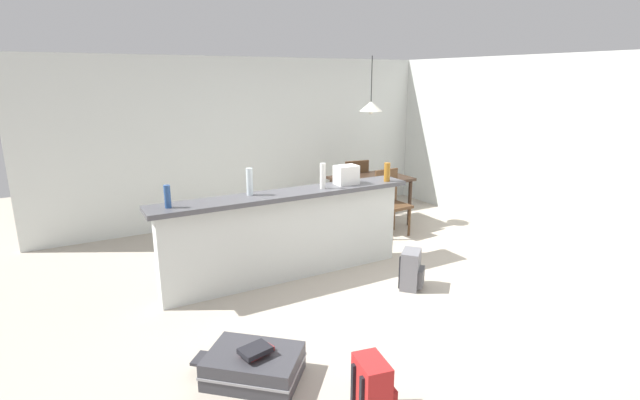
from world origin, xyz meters
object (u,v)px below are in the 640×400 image
at_px(backpack_red, 372,390).
at_px(dining_table, 371,183).
at_px(bottle_clear, 250,182).
at_px(dining_chair_near_partition, 390,199).
at_px(backpack_grey, 411,270).
at_px(dining_chair_far_side, 354,185).
at_px(grocery_bag, 346,175).
at_px(bottle_amber, 387,172).
at_px(suitcase_flat_charcoal, 254,366).
at_px(bottle_white, 323,176).
at_px(bottle_blue, 167,196).
at_px(pendant_lamp, 371,106).
at_px(book_stack, 256,350).

bearing_deg(backpack_red, dining_table, 54.92).
relative_size(bottle_clear, dining_chair_near_partition, 0.31).
xyz_separation_m(bottle_clear, backpack_grey, (1.44, -0.95, -0.94)).
relative_size(dining_chair_near_partition, dining_chair_far_side, 1.00).
xyz_separation_m(grocery_bag, backpack_grey, (0.27, -0.90, -0.91)).
bearing_deg(bottle_amber, suitcase_flat_charcoal, -147.91).
bearing_deg(grocery_bag, bottle_clear, 177.24).
height_order(bottle_white, grocery_bag, bottle_white).
relative_size(bottle_blue, grocery_bag, 0.85).
bearing_deg(pendant_lamp, bottle_clear, -153.55).
xyz_separation_m(bottle_white, suitcase_flat_charcoal, (-1.45, -1.49, -1.03)).
bearing_deg(pendant_lamp, dining_chair_far_side, 87.68).
bearing_deg(backpack_red, dining_chair_near_partition, 50.79).
height_order(bottle_amber, suitcase_flat_charcoal, bottle_amber).
bearing_deg(dining_chair_near_partition, suitcase_flat_charcoal, -143.22).
xyz_separation_m(bottle_white, pendant_lamp, (1.55, 1.29, 0.65)).
bearing_deg(bottle_clear, backpack_red, -92.20).
distance_m(dining_table, dining_chair_near_partition, 0.52).
distance_m(dining_table, backpack_grey, 2.32).
relative_size(bottle_white, pendant_lamp, 0.35).
xyz_separation_m(dining_chair_far_side, backpack_red, (-2.48, -3.99, -0.31)).
height_order(bottle_clear, backpack_red, bottle_clear).
relative_size(dining_chair_near_partition, suitcase_flat_charcoal, 1.10).
distance_m(dining_table, book_stack, 4.09).
distance_m(dining_table, backpack_red, 4.30).
distance_m(bottle_amber, backpack_red, 2.97).
distance_m(pendant_lamp, book_stack, 4.38).
height_order(dining_table, dining_chair_far_side, dining_chair_far_side).
bearing_deg(bottle_blue, bottle_white, -1.18).
bearing_deg(dining_chair_near_partition, book_stack, -142.74).
relative_size(pendant_lamp, suitcase_flat_charcoal, 0.98).
distance_m(backpack_red, backpack_grey, 2.09).
distance_m(backpack_red, book_stack, 0.91).
xyz_separation_m(suitcase_flat_charcoal, backpack_grey, (2.07, 0.66, 0.09)).
bearing_deg(dining_table, backpack_grey, -114.11).
xyz_separation_m(bottle_white, dining_table, (1.55, 1.24, -0.50)).
bearing_deg(grocery_bag, dining_table, 44.55).
xyz_separation_m(bottle_amber, dining_chair_far_side, (0.71, 1.78, -0.60)).
bearing_deg(bottle_amber, backpack_grey, -106.64).
distance_m(dining_chair_far_side, pendant_lamp, 1.35).
height_order(pendant_lamp, book_stack, pendant_lamp).
bearing_deg(grocery_bag, book_stack, -138.48).
relative_size(dining_table, backpack_red, 2.62).
bearing_deg(book_stack, bottle_clear, 69.22).
height_order(bottle_white, pendant_lamp, pendant_lamp).
bearing_deg(book_stack, grocery_bag, 41.52).
height_order(dining_chair_near_partition, dining_chair_far_side, same).
relative_size(grocery_bag, dining_chair_far_side, 0.28).
relative_size(suitcase_flat_charcoal, backpack_red, 2.01).
bearing_deg(dining_chair_far_side, grocery_bag, -126.17).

